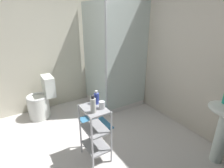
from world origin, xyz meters
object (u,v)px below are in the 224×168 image
object	(u,v)px
storage_cart	(95,129)
lotion_bottle_white	(93,105)
shampoo_bottle_blue	(97,98)
toilet	(41,101)
shower_stall	(113,83)
rinse_cup	(102,105)
bath_mat	(95,123)

from	to	relation	value
storage_cart	lotion_bottle_white	bearing A→B (deg)	-31.74
storage_cart	shampoo_bottle_blue	distance (m)	0.40
toilet	storage_cart	distance (m)	1.48
shower_stall	lotion_bottle_white	world-z (taller)	shower_stall
shampoo_bottle_blue	rinse_cup	bearing A→B (deg)	-1.33
shampoo_bottle_blue	rinse_cup	xyz separation A→B (m)	(0.15, -0.00, -0.03)
lotion_bottle_white	bath_mat	distance (m)	1.21
shower_stall	bath_mat	xyz separation A→B (m)	(0.46, -0.65, -0.45)
shower_stall	storage_cart	distance (m)	1.53
lotion_bottle_white	rinse_cup	xyz separation A→B (m)	(-0.03, 0.13, -0.05)
toilet	rinse_cup	xyz separation A→B (m)	(1.48, 0.45, 0.47)
bath_mat	shower_stall	bearing A→B (deg)	125.47
shower_stall	storage_cart	world-z (taller)	shower_stall
storage_cart	shampoo_bottle_blue	xyz separation A→B (m)	(-0.09, 0.08, 0.38)
storage_cart	shower_stall	bearing A→B (deg)	139.60
shampoo_bottle_blue	bath_mat	size ratio (longest dim) A/B	0.29
storage_cart	lotion_bottle_white	distance (m)	0.41
shower_stall	rinse_cup	bearing A→B (deg)	-36.86
rinse_cup	storage_cart	bearing A→B (deg)	-124.84
shower_stall	shampoo_bottle_blue	distance (m)	1.45
shower_stall	shampoo_bottle_blue	size ratio (longest dim) A/B	11.41
shower_stall	storage_cart	xyz separation A→B (m)	(1.17, -0.99, -0.03)
shower_stall	bath_mat	world-z (taller)	shower_stall
toilet	rinse_cup	size ratio (longest dim) A/B	8.41
toilet	bath_mat	world-z (taller)	toilet
bath_mat	shampoo_bottle_blue	bearing A→B (deg)	-23.29
lotion_bottle_white	rinse_cup	world-z (taller)	lotion_bottle_white
lotion_bottle_white	shampoo_bottle_blue	world-z (taller)	lotion_bottle_white
toilet	rinse_cup	world-z (taller)	rinse_cup
lotion_bottle_white	shower_stall	bearing A→B (deg)	140.11
rinse_cup	bath_mat	world-z (taller)	rinse_cup
rinse_cup	lotion_bottle_white	bearing A→B (deg)	-77.68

